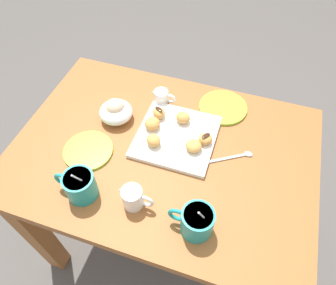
# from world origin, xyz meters

# --- Properties ---
(ground_plane) EXTENTS (8.00, 8.00, 0.00)m
(ground_plane) POSITION_xyz_m (0.00, 0.00, 0.00)
(ground_plane) COLOR #514C47
(dining_table) EXTENTS (1.00, 0.71, 0.72)m
(dining_table) POSITION_xyz_m (0.00, 0.00, 0.58)
(dining_table) COLOR #935628
(dining_table) RESTS_ON ground_plane
(pastry_plate_square) EXTENTS (0.26, 0.26, 0.02)m
(pastry_plate_square) POSITION_xyz_m (-0.03, -0.06, 0.73)
(pastry_plate_square) COLOR white
(pastry_plate_square) RESTS_ON dining_table
(coffee_mug_teal_left) EXTENTS (0.13, 0.09, 0.13)m
(coffee_mug_teal_left) POSITION_xyz_m (-0.17, 0.23, 0.77)
(coffee_mug_teal_left) COLOR teal
(coffee_mug_teal_left) RESTS_ON dining_table
(coffee_mug_teal_right) EXTENTS (0.13, 0.09, 0.13)m
(coffee_mug_teal_right) POSITION_xyz_m (0.18, 0.23, 0.77)
(coffee_mug_teal_right) COLOR teal
(coffee_mug_teal_right) RESTS_ON dining_table
(cream_pitcher_white) EXTENTS (0.10, 0.06, 0.07)m
(cream_pitcher_white) POSITION_xyz_m (0.02, 0.21, 0.76)
(cream_pitcher_white) COLOR white
(cream_pitcher_white) RESTS_ON dining_table
(ice_cream_bowl) EXTENTS (0.12, 0.12, 0.09)m
(ice_cream_bowl) POSITION_xyz_m (0.20, -0.08, 0.76)
(ice_cream_bowl) COLOR white
(ice_cream_bowl) RESTS_ON dining_table
(chocolate_sauce_pitcher) EXTENTS (0.09, 0.05, 0.06)m
(chocolate_sauce_pitcher) POSITION_xyz_m (0.08, -0.21, 0.75)
(chocolate_sauce_pitcher) COLOR white
(chocolate_sauce_pitcher) RESTS_ON dining_table
(saucer_lime_left) EXTENTS (0.16, 0.16, 0.01)m
(saucer_lime_left) POSITION_xyz_m (0.23, 0.09, 0.73)
(saucer_lime_left) COLOR #9EC633
(saucer_lime_left) RESTS_ON dining_table
(saucer_lime_right) EXTENTS (0.18, 0.18, 0.01)m
(saucer_lime_right) POSITION_xyz_m (-0.15, -0.25, 0.73)
(saucer_lime_right) COLOR #9EC633
(saucer_lime_right) RESTS_ON dining_table
(loose_spoon_near_saucer) EXTENTS (0.14, 0.09, 0.01)m
(loose_spoon_near_saucer) POSITION_xyz_m (-0.23, -0.04, 0.73)
(loose_spoon_near_saucer) COLOR silver
(loose_spoon_near_saucer) RESTS_ON dining_table
(beignet_0) EXTENTS (0.07, 0.07, 0.03)m
(beignet_0) POSITION_xyz_m (-0.10, -0.02, 0.76)
(beignet_0) COLOR #D19347
(beignet_0) RESTS_ON pastry_plate_square
(beignet_1) EXTENTS (0.06, 0.06, 0.04)m
(beignet_1) POSITION_xyz_m (-0.03, -0.13, 0.76)
(beignet_1) COLOR #D19347
(beignet_1) RESTS_ON pastry_plate_square
(beignet_2) EXTENTS (0.07, 0.07, 0.04)m
(beignet_2) POSITION_xyz_m (0.03, 0.00, 0.76)
(beignet_2) COLOR #D19347
(beignet_2) RESTS_ON pastry_plate_square
(beignet_3) EXTENTS (0.06, 0.06, 0.04)m
(beignet_3) POSITION_xyz_m (0.06, -0.12, 0.76)
(beignet_3) COLOR #D19347
(beignet_3) RESTS_ON pastry_plate_square
(chocolate_drizzle_3) EXTENTS (0.04, 0.03, 0.00)m
(chocolate_drizzle_3) POSITION_xyz_m (0.06, -0.12, 0.78)
(chocolate_drizzle_3) COLOR #381E11
(chocolate_drizzle_3) RESTS_ON beignet_3
(beignet_4) EXTENTS (0.06, 0.06, 0.03)m
(beignet_4) POSITION_xyz_m (-0.13, -0.06, 0.76)
(beignet_4) COLOR #D19347
(beignet_4) RESTS_ON pastry_plate_square
(chocolate_drizzle_4) EXTENTS (0.03, 0.03, 0.00)m
(chocolate_drizzle_4) POSITION_xyz_m (-0.13, -0.06, 0.77)
(chocolate_drizzle_4) COLOR #381E11
(chocolate_drizzle_4) RESTS_ON beignet_4
(beignet_5) EXTENTS (0.07, 0.07, 0.04)m
(beignet_5) POSITION_xyz_m (0.06, -0.07, 0.76)
(beignet_5) COLOR #D19347
(beignet_5) RESTS_ON pastry_plate_square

